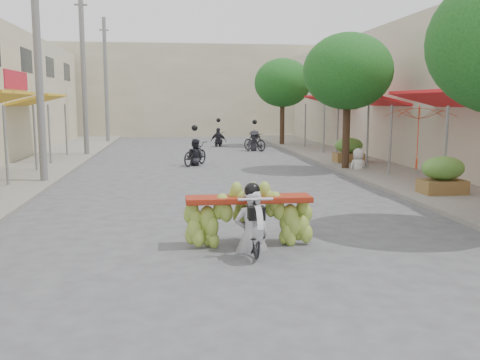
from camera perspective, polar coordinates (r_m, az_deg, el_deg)
name	(u,v)px	position (r m, az deg, el deg)	size (l,w,h in m)	color
ground	(284,328)	(6.56, 4.67, -15.48)	(120.00, 120.00, 0.00)	#58585D
sidewalk_left	(19,171)	(21.79, -22.51, 0.86)	(4.00, 60.00, 0.12)	gray
sidewalk_right	(375,166)	(22.59, 14.20, 1.48)	(4.00, 60.00, 0.12)	gray
far_building	(186,92)	(43.89, -5.75, 9.37)	(20.00, 6.00, 7.00)	beige
utility_pole_mid	(38,58)	(18.39, -20.76, 12.09)	(0.60, 0.24, 8.00)	slate
utility_pole_far	(84,73)	(27.22, -16.35, 10.88)	(0.60, 0.24, 8.00)	slate
utility_pole_back	(106,81)	(36.13, -14.12, 10.25)	(0.60, 0.24, 8.00)	slate
street_tree_mid	(348,72)	(20.99, 11.44, 11.25)	(3.40, 3.40, 5.25)	#3A2719
street_tree_far	(283,83)	(32.58, 4.56, 10.28)	(3.40, 3.40, 5.25)	#3A2719
produce_crate_mid	(443,172)	(15.87, 20.83, 0.77)	(1.20, 0.88, 1.16)	olive
produce_crate_far	(349,148)	(23.19, 11.52, 3.36)	(1.20, 0.88, 1.16)	olive
banana_motorbike	(250,211)	(9.63, 1.13, -3.33)	(2.31, 1.92, 2.09)	black
market_umbrella	(421,104)	(17.06, 18.72, 7.69)	(2.72, 2.72, 1.98)	#C43D1A
pedestrian	(359,148)	(20.87, 12.55, 3.34)	(0.85, 0.60, 1.58)	white
bg_motorbike_a	(195,148)	(22.52, -4.84, 3.39)	(1.45, 1.85, 1.95)	black
bg_motorbike_b	(255,136)	(29.22, 1.57, 4.76)	(1.38, 1.69, 1.95)	black
bg_motorbike_c	(218,133)	(32.29, -2.32, 5.04)	(1.10, 1.63, 1.95)	black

